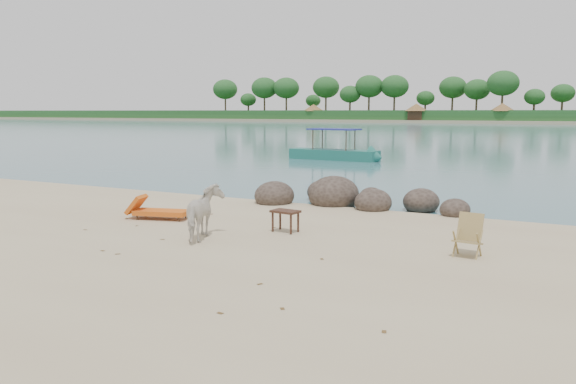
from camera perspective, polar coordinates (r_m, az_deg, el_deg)
name	(u,v)px	position (r m, az deg, el deg)	size (l,w,h in m)	color
water	(533,129)	(99.60, 23.66, 5.89)	(400.00, 400.00, 0.00)	#36626C
far_shore	(553,121)	(179.49, 25.32, 6.52)	(420.00, 90.00, 1.40)	tan
far_scenery	(548,110)	(146.19, 24.93, 7.57)	(420.00, 18.00, 9.50)	#1E4C1E
boulders	(344,198)	(17.19, 5.68, -0.61)	(6.42, 2.97, 1.16)	#322821
cow	(205,214)	(12.52, -8.46, -2.24)	(0.64, 1.40, 1.18)	silver
side_table	(285,223)	(13.16, -0.26, -3.12)	(0.64, 0.41, 0.51)	#301C13
lounge_chair	(161,210)	(15.10, -12.73, -1.82)	(1.77, 0.62, 0.53)	#D45719
deck_chair	(468,237)	(11.48, 17.79, -4.40)	(0.53, 0.58, 0.83)	#9D834E
boat_near	(334,134)	(33.82, 4.68, 5.92)	(6.19, 1.39, 3.01)	#1D655A
dead_leaves	(195,251)	(11.70, -9.46, -5.94)	(8.55, 6.39, 0.00)	brown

